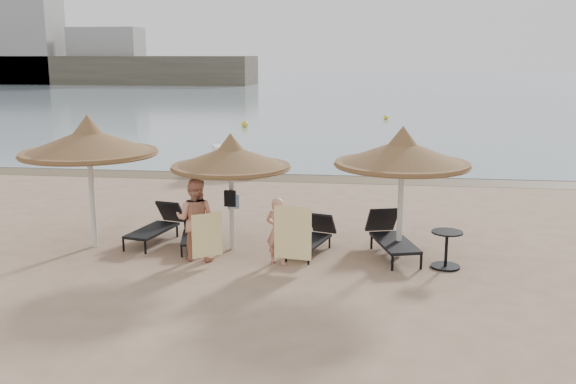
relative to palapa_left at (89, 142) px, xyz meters
name	(u,v)px	position (x,y,z in m)	size (l,w,h in m)	color
ground	(263,260)	(4.05, -0.50, -2.44)	(160.00, 160.00, 0.00)	tan
sea	(358,85)	(4.05, 79.50, -2.42)	(200.00, 140.00, 0.03)	gray
wet_sand_strip	(308,178)	(4.05, 8.90, -2.43)	(200.00, 1.60, 0.01)	brown
far_shore	(182,64)	(-21.05, 77.32, 0.47)	(150.00, 54.80, 12.00)	brown
palapa_left	(89,142)	(0.00, 0.00, 0.00)	(3.09, 3.09, 3.06)	silver
palapa_center	(231,157)	(3.22, 0.20, -0.31)	(2.70, 2.70, 2.67)	silver
palapa_right	(402,153)	(6.97, 0.13, -0.13)	(2.92, 2.92, 2.90)	silver
lounger_far_left	(158,225)	(1.30, 0.65, -2.06)	(1.02, 1.99, 0.85)	black
lounger_near_left	(194,232)	(2.27, 0.36, -2.12)	(0.87, 1.66, 0.71)	black
lounger_near_right	(313,236)	(5.07, 0.29, -2.09)	(1.03, 1.82, 0.77)	black
lounger_far_right	(391,236)	(6.80, 0.32, -2.02)	(1.23, 2.16, 0.92)	black
side_table	(446,251)	(7.92, -0.48, -2.07)	(0.65, 0.65, 0.78)	black
person_left	(195,213)	(2.59, -0.62, -1.40)	(0.96, 0.62, 2.08)	tan
person_right	(278,226)	(4.41, -0.74, -1.59)	(0.78, 0.51, 1.69)	tan
towel_left	(207,235)	(2.94, -0.97, -1.79)	(0.57, 0.40, 0.95)	yellow
towel_right	(293,233)	(4.76, -0.99, -1.66)	(0.80, 0.15, 1.12)	yellow
bag_patterned	(233,202)	(3.22, 0.38, -1.37)	(0.27, 0.17, 0.33)	silver
bag_dark	(230,198)	(3.22, 0.04, -1.21)	(0.26, 0.11, 0.36)	black
pedal_boat	(232,163)	(1.18, 9.33, -2.03)	(2.68, 2.16, 1.09)	#184999
buoy_left	(245,124)	(-1.35, 24.41, -2.24)	(0.40, 0.40, 0.40)	gold
buoy_mid	(386,117)	(7.19, 30.18, -2.28)	(0.32, 0.32, 0.32)	gold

